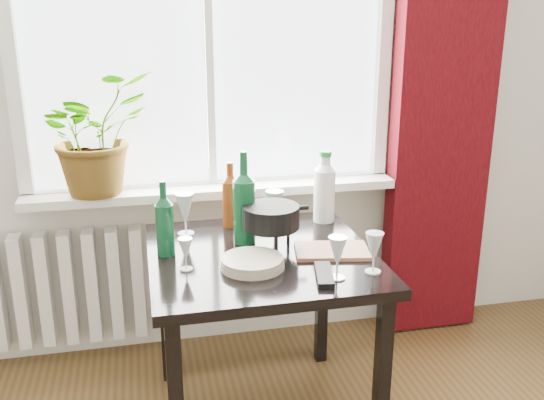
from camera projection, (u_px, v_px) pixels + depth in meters
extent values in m
cube|color=white|center=(207.00, 16.00, 2.66)|extent=(1.72, 0.08, 1.62)
cube|color=white|center=(214.00, 190.00, 2.83)|extent=(1.72, 0.20, 0.04)
cube|color=#340409|center=(445.00, 82.00, 2.89)|extent=(0.50, 0.12, 2.56)
cube|color=silver|center=(57.00, 289.00, 2.84)|extent=(0.80, 0.10, 0.55)
cube|color=black|center=(261.00, 258.00, 2.32)|extent=(0.85, 0.85, 0.04)
cube|color=black|center=(165.00, 310.00, 2.70)|extent=(0.05, 0.05, 0.70)
cube|color=black|center=(382.00, 383.00, 2.17)|extent=(0.05, 0.05, 0.70)
cube|color=black|center=(322.00, 294.00, 2.85)|extent=(0.05, 0.05, 0.70)
imported|color=#337D21|center=(94.00, 134.00, 2.64)|extent=(0.64, 0.62, 0.54)
cylinder|color=#B9AF9A|center=(252.00, 263.00, 2.18)|extent=(0.25, 0.25, 0.04)
cube|color=black|center=(324.00, 275.00, 2.10)|extent=(0.09, 0.20, 0.02)
cube|color=#A4644A|center=(332.00, 251.00, 2.32)|extent=(0.31, 0.23, 0.01)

